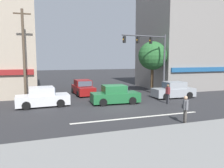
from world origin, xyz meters
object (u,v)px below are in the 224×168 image
at_px(street_tree, 153,56).
at_px(pedestrian_foreground_with_bag, 185,108).
at_px(sedan_crossing_leftbound, 115,95).
at_px(sedan_crossing_center, 173,91).
at_px(pedestrian_mid_crossing, 168,93).
at_px(sedan_waiting_far, 43,98).
at_px(traffic_light_mast, 154,54).
at_px(utility_pole_near_left, 24,55).
at_px(sedan_approaching_near, 83,88).

bearing_deg(street_tree, pedestrian_foreground_with_bag, -110.05).
xyz_separation_m(sedan_crossing_leftbound, sedan_crossing_center, (6.40, 0.72, 0.00)).
bearing_deg(pedestrian_mid_crossing, sedan_waiting_far, 166.30).
xyz_separation_m(traffic_light_mast, sedan_crossing_leftbound, (-4.55, -1.50, -3.59)).
bearing_deg(utility_pole_near_left, sedan_crossing_leftbound, -21.09).
bearing_deg(sedan_crossing_leftbound, pedestrian_foreground_with_bag, -74.64).
distance_m(street_tree, sedan_waiting_far, 12.76).
xyz_separation_m(traffic_light_mast, sedan_waiting_far, (-10.45, -0.72, -3.59)).
bearing_deg(traffic_light_mast, pedestrian_mid_crossing, -97.08).
bearing_deg(traffic_light_mast, sedan_crossing_leftbound, -161.79).
bearing_deg(sedan_crossing_center, pedestrian_foreground_with_bag, -120.57).
height_order(utility_pole_near_left, sedan_crossing_leftbound, utility_pole_near_left).
distance_m(sedan_waiting_far, pedestrian_mid_crossing, 10.35).
relative_size(street_tree, sedan_waiting_far, 1.38).
bearing_deg(street_tree, sedan_crossing_leftbound, -145.09).
bearing_deg(sedan_crossing_leftbound, sedan_crossing_center, 6.43).
xyz_separation_m(sedan_waiting_far, pedestrian_foreground_with_bag, (7.80, -7.67, 0.24)).
relative_size(sedan_waiting_far, pedestrian_mid_crossing, 2.49).
bearing_deg(traffic_light_mast, utility_pole_near_left, 173.71).
bearing_deg(sedan_approaching_near, sedan_crossing_leftbound, -73.06).
distance_m(sedan_crossing_leftbound, sedan_waiting_far, 5.95).
bearing_deg(sedan_approaching_near, sedan_crossing_center, -30.38).
bearing_deg(sedan_approaching_near, pedestrian_foreground_with_bag, -73.94).
height_order(sedan_waiting_far, pedestrian_foreground_with_bag, pedestrian_foreground_with_bag).
height_order(sedan_crossing_center, sedan_waiting_far, same).
bearing_deg(sedan_crossing_center, traffic_light_mast, 157.25).
bearing_deg(sedan_crossing_leftbound, pedestrian_mid_crossing, -22.00).
bearing_deg(sedan_approaching_near, street_tree, -9.80).
height_order(street_tree, sedan_crossing_leftbound, street_tree).
height_order(utility_pole_near_left, sedan_crossing_center, utility_pole_near_left).
height_order(street_tree, pedestrian_mid_crossing, street_tree).
bearing_deg(street_tree, pedestrian_mid_crossing, -106.94).
height_order(street_tree, sedan_waiting_far, street_tree).
bearing_deg(utility_pole_near_left, pedestrian_mid_crossing, -21.42).
height_order(sedan_crossing_leftbound, sedan_approaching_near, same).
bearing_deg(pedestrian_mid_crossing, sedan_crossing_center, 46.91).
bearing_deg(sedan_crossing_leftbound, traffic_light_mast, 18.21).
height_order(traffic_light_mast, sedan_approaching_near, traffic_light_mast).
xyz_separation_m(sedan_crossing_leftbound, pedestrian_foreground_with_bag, (1.89, -6.90, 0.24)).
bearing_deg(sedan_waiting_far, sedan_crossing_leftbound, -7.47).
xyz_separation_m(sedan_crossing_center, sedan_approaching_near, (-8.05, 4.72, 0.00)).
xyz_separation_m(street_tree, sedan_crossing_center, (0.47, -3.41, -3.43)).
distance_m(street_tree, pedestrian_mid_crossing, 6.86).
height_order(utility_pole_near_left, pedestrian_mid_crossing, utility_pole_near_left).
distance_m(street_tree, sedan_crossing_center, 4.86).
bearing_deg(pedestrian_foreground_with_bag, sedan_crossing_center, 59.43).
xyz_separation_m(street_tree, utility_pole_near_left, (-13.17, -1.34, -0.00)).
height_order(sedan_approaching_near, pedestrian_foreground_with_bag, pedestrian_foreground_with_bag).
bearing_deg(sedan_crossing_center, street_tree, 97.91).
bearing_deg(sedan_approaching_near, utility_pole_near_left, -154.67).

